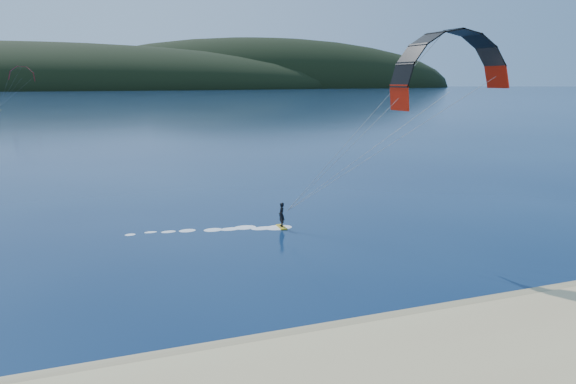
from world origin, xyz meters
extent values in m
cube|color=#927F55|center=(0.00, 4.50, 0.05)|extent=(220.00, 2.50, 0.10)
ellipsoid|color=black|center=(-50.00, 720.00, 0.00)|extent=(840.00, 280.00, 110.00)
ellipsoid|color=black|center=(260.00, 760.00, 0.00)|extent=(600.00, 240.00, 140.00)
cube|color=gold|center=(8.56, 21.41, 0.05)|extent=(0.55, 1.43, 0.08)
imported|color=black|center=(8.56, 21.41, 0.95)|extent=(0.46, 0.66, 1.73)
cylinder|color=gray|center=(13.33, 18.27, 5.40)|extent=(0.02, 0.02, 13.46)
cylinder|color=gray|center=(-24.75, 203.24, 6.27)|extent=(0.02, 0.02, 14.25)
camera|label=1|loc=(-4.64, -14.41, 10.24)|focal=34.68mm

